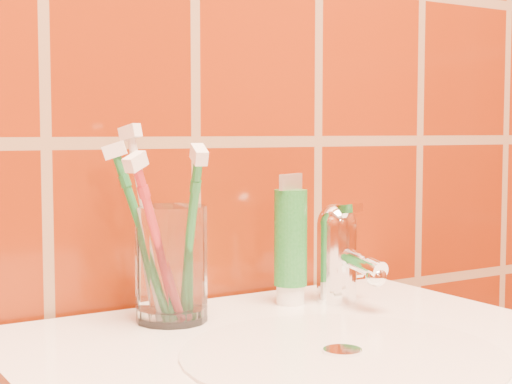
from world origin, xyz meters
TOP-DOWN VIEW (x-y plane):
  - glass_tumbler at (-0.08, 1.11)m, footprint 0.09×0.09m
  - toothpaste_tube at (0.08, 1.11)m, footprint 0.04×0.04m
  - faucet at (0.14, 1.09)m, footprint 0.05×0.11m
  - toothbrush_0 at (-0.11, 1.11)m, footprint 0.13×0.12m
  - toothbrush_1 at (-0.07, 1.07)m, footprint 0.07×0.17m
  - toothbrush_2 at (-0.10, 1.13)m, footprint 0.09×0.13m
  - toothbrush_3 at (-0.10, 1.09)m, footprint 0.14×0.12m

SIDE VIEW (x-z plane):
  - glass_tumbler at x=-0.08m, z-range 0.85..0.98m
  - faucet at x=0.14m, z-range 0.85..0.97m
  - toothpaste_tube at x=0.08m, z-range 0.85..1.00m
  - toothbrush_3 at x=-0.10m, z-range 0.84..1.04m
  - toothbrush_1 at x=-0.07m, z-range 0.83..1.05m
  - toothbrush_0 at x=-0.11m, z-range 0.84..1.05m
  - toothbrush_2 at x=-0.10m, z-range 0.84..1.07m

